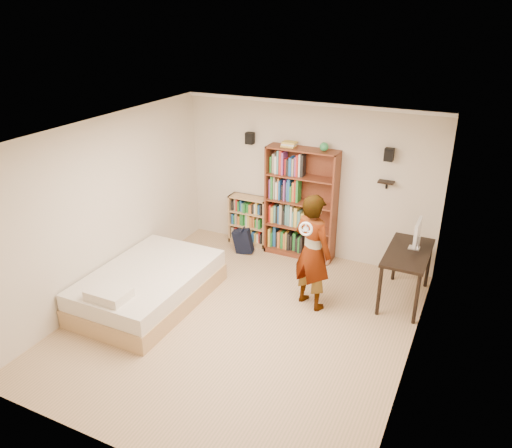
{
  "coord_description": "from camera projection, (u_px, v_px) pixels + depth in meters",
  "views": [
    {
      "loc": [
        2.73,
        -5.23,
        4.12
      ],
      "look_at": [
        -0.07,
        0.6,
        1.27
      ],
      "focal_mm": 35.0,
      "sensor_mm": 36.0,
      "label": 1
    }
  ],
  "objects": [
    {
      "name": "tall_bookshelf",
      "position": [
        301.0,
        204.0,
        8.59
      ],
      "size": [
        1.23,
        0.36,
        1.95
      ],
      "primitive_type": null,
      "color": "brown",
      "rests_on": "ground"
    },
    {
      "name": "low_bookshelf",
      "position": [
        249.0,
        220.0,
        9.24
      ],
      "size": [
        0.74,
        0.28,
        0.92
      ],
      "primitive_type": null,
      "color": "tan",
      "rests_on": "ground"
    },
    {
      "name": "wii_wheel",
      "position": [
        306.0,
        229.0,
        6.67
      ],
      "size": [
        0.2,
        0.08,
        0.2
      ],
      "primitive_type": "torus",
      "rotation": [
        1.36,
        0.0,
        0.0
      ],
      "color": "silver",
      "rests_on": "person"
    },
    {
      "name": "wall_shelf",
      "position": [
        386.0,
        182.0,
        7.89
      ],
      "size": [
        0.25,
        0.16,
        0.02
      ],
      "primitive_type": "cube",
      "color": "black",
      "rests_on": "room_shell"
    },
    {
      "name": "speaker_right",
      "position": [
        389.0,
        155.0,
        7.7
      ],
      "size": [
        0.14,
        0.12,
        0.2
      ],
      "primitive_type": "cube",
      "color": "black",
      "rests_on": "room_shell"
    },
    {
      "name": "daybed",
      "position": [
        148.0,
        282.0,
        7.44
      ],
      "size": [
        1.44,
        2.21,
        0.65
      ],
      "primitive_type": null,
      "color": "silver",
      "rests_on": "ground"
    },
    {
      "name": "room_shell",
      "position": [
        241.0,
        207.0,
        6.35
      ],
      "size": [
        4.52,
        5.02,
        2.71
      ],
      "color": "beige",
      "rests_on": "ground"
    },
    {
      "name": "ground",
      "position": [
        242.0,
        322.0,
        7.06
      ],
      "size": [
        4.5,
        5.0,
        0.01
      ],
      "primitive_type": "cube",
      "color": "tan",
      "rests_on": "ground"
    },
    {
      "name": "crown_molding",
      "position": [
        240.0,
        137.0,
        5.98
      ],
      "size": [
        4.5,
        5.0,
        0.06
      ],
      "color": "white",
      "rests_on": "room_shell"
    },
    {
      "name": "speaker_left",
      "position": [
        250.0,
        138.0,
        8.65
      ],
      "size": [
        0.14,
        0.12,
        0.2
      ],
      "primitive_type": "cube",
      "color": "black",
      "rests_on": "room_shell"
    },
    {
      "name": "imac",
      "position": [
        416.0,
        235.0,
        7.28
      ],
      "size": [
        0.12,
        0.45,
        0.44
      ],
      "primitive_type": null,
      "rotation": [
        0.0,
        0.0,
        0.06
      ],
      "color": "silver",
      "rests_on": "computer_desk"
    },
    {
      "name": "person",
      "position": [
        312.0,
        252.0,
        7.14
      ],
      "size": [
        0.75,
        0.63,
        1.75
      ],
      "primitive_type": "imported",
      "rotation": [
        0.0,
        0.0,
        2.76
      ],
      "color": "black",
      "rests_on": "ground"
    },
    {
      "name": "navy_bag",
      "position": [
        243.0,
        241.0,
        8.97
      ],
      "size": [
        0.37,
        0.27,
        0.46
      ],
      "primitive_type": null,
      "rotation": [
        0.0,
        0.0,
        0.18
      ],
      "color": "black",
      "rests_on": "ground"
    },
    {
      "name": "computer_desk",
      "position": [
        405.0,
        276.0,
        7.44
      ],
      "size": [
        0.6,
        1.21,
        0.82
      ],
      "primitive_type": null,
      "color": "black",
      "rests_on": "ground"
    }
  ]
}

